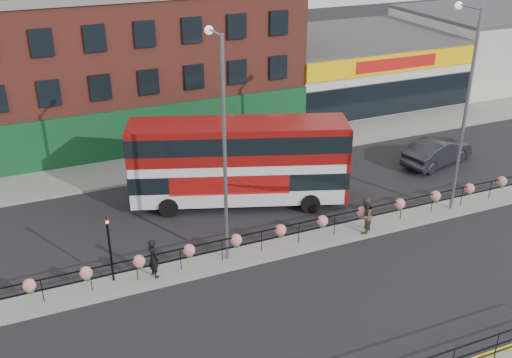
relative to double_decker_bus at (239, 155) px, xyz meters
name	(u,v)px	position (x,y,z in m)	size (l,w,h in m)	color
ground	(280,249)	(-0.01, -5.32, -2.93)	(120.00, 120.00, 0.00)	black
north_pavement	(202,158)	(-0.01, 6.68, -2.85)	(60.00, 4.00, 0.15)	gray
median	(280,248)	(-0.01, -5.32, -2.85)	(60.00, 1.60, 0.15)	gray
brick_building	(109,60)	(-4.01, 14.64, 2.20)	(25.00, 12.21, 10.30)	brown
supermarket	(352,66)	(15.99, 14.59, -0.28)	(15.00, 12.25, 5.30)	silver
warehouse_east	(489,44)	(30.74, 14.68, 0.22)	(14.50, 12.00, 6.30)	#B3B2AE
median_railing	(281,231)	(-0.01, -5.32, -1.88)	(30.04, 0.56, 1.23)	black
double_decker_bus	(239,155)	(0.00, 0.00, 0.00)	(12.01, 6.55, 4.76)	silver
car	(437,152)	(13.57, 0.04, -2.07)	(5.47, 3.12, 1.70)	#24222C
pedestrian_a	(154,258)	(-6.24, -5.30, -1.84)	(0.63, 0.78, 1.87)	black
pedestrian_b	(365,216)	(4.51, -5.69, -1.84)	(1.16, 1.13, 1.88)	#45372C
lamp_column_west	(222,132)	(-2.73, -4.94, 3.48)	(0.38, 1.85, 10.55)	slate
lamp_column_east	(464,94)	(10.28, -5.07, 3.59)	(0.39, 1.89, 10.75)	slate
traffic_light_median	(108,235)	(-8.01, -4.92, -0.46)	(0.15, 0.28, 3.65)	black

